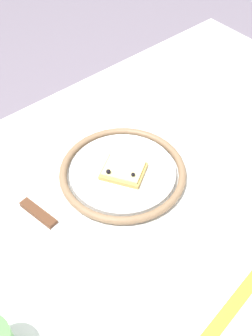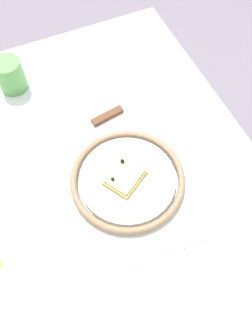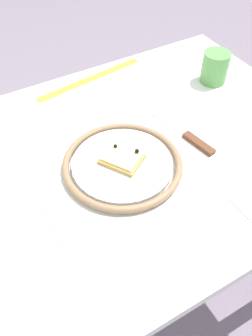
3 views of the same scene
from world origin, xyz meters
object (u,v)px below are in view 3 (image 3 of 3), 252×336
object	(u,v)px
pizza_slice_near	(122,158)
fork	(46,202)
plate	(122,164)
cup	(215,67)
dining_table	(98,193)
knife	(189,137)
measuring_tape	(90,79)

from	to	relation	value
pizza_slice_near	fork	xyz separation A→B (m)	(-0.19, -0.01, -0.02)
plate	pizza_slice_near	distance (m)	0.02
fork	cup	bearing A→B (deg)	16.70
fork	dining_table	bearing A→B (deg)	17.55
dining_table	pizza_slice_near	distance (m)	0.14
cup	plate	bearing A→B (deg)	-157.06
plate	knife	size ratio (longest dim) A/B	1.13
plate	measuring_tape	xyz separation A→B (m)	(0.09, 0.35, -0.01)
plate	cup	world-z (taller)	cup
dining_table	measuring_tape	world-z (taller)	measuring_tape
fork	cup	world-z (taller)	cup
fork	plate	bearing A→B (deg)	2.26
pizza_slice_near	knife	world-z (taller)	pizza_slice_near
dining_table	pizza_slice_near	bearing A→B (deg)	-29.46
dining_table	cup	bearing A→B (deg)	16.43
pizza_slice_near	knife	bearing A→B (deg)	-0.55
knife	cup	size ratio (longest dim) A/B	2.69
fork	measuring_tape	distance (m)	0.46
dining_table	knife	size ratio (longest dim) A/B	4.98
measuring_tape	pizza_slice_near	bearing A→B (deg)	-112.03
dining_table	knife	world-z (taller)	knife
pizza_slice_near	measuring_tape	xyz separation A→B (m)	(0.09, 0.35, -0.02)
dining_table	plate	size ratio (longest dim) A/B	4.40
pizza_slice_near	fork	bearing A→B (deg)	-176.03
pizza_slice_near	knife	xyz separation A→B (m)	(0.19, -0.00, -0.02)
pizza_slice_near	cup	size ratio (longest dim) A/B	1.25
pizza_slice_near	fork	distance (m)	0.19
plate	fork	distance (m)	0.19
dining_table	measuring_tape	bearing A→B (deg)	65.83
dining_table	pizza_slice_near	size ratio (longest dim) A/B	10.73
dining_table	fork	distance (m)	0.18
cup	dining_table	bearing A→B (deg)	-163.57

